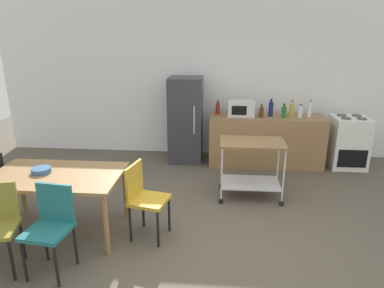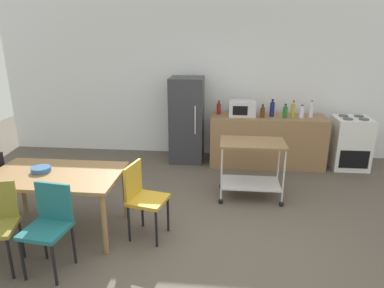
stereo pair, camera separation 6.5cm
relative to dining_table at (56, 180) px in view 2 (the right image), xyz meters
The scene contains 18 objects.
ground_plane 1.91m from the dining_table, ahead, with size 12.00×12.00×0.00m, color brown.
back_wall 3.66m from the dining_table, 60.01° to the left, with size 8.40×0.12×2.90m, color white.
kitchen_counter 3.67m from the dining_table, 42.89° to the left, with size 2.00×0.64×0.90m, color olive.
dining_table is the anchor object (origin of this frame).
chair_mustard 1.03m from the dining_table, ahead, with size 0.48×0.48×0.89m.
chair_teal 0.73m from the dining_table, 70.06° to the right, with size 0.45×0.45×0.89m.
stove_oven 4.85m from the dining_table, 31.30° to the left, with size 0.60×0.61×0.92m.
refrigerator 2.88m from the dining_table, 64.52° to the left, with size 0.60×0.63×1.55m.
kitchen_cart 2.59m from the dining_table, 25.95° to the left, with size 0.91×0.57×0.85m.
bottle_sesame_oil 3.19m from the dining_table, 54.99° to the left, with size 0.08×0.08×0.24m.
microwave 3.36m from the dining_table, 48.18° to the left, with size 0.46×0.35×0.26m.
bottle_soda 3.54m from the dining_table, 43.10° to the left, with size 0.08×0.08×0.22m.
bottle_wine 3.73m from the dining_table, 42.24° to the left, with size 0.08×0.08×0.31m.
bottle_sparkling_water 3.82m from the dining_table, 39.06° to the left, with size 0.08×0.08×0.24m.
bottle_olive_oil 3.98m from the dining_table, 38.55° to the left, with size 0.07×0.07×0.29m.
bottle_vinegar 4.07m from the dining_table, 36.99° to the left, with size 0.08×0.08×0.23m.
bottle_soy_sauce 4.23m from the dining_table, 36.14° to the left, with size 0.07×0.07×0.29m.
fruit_bowl 0.22m from the dining_table, behind, with size 0.22×0.22×0.06m, color #33598C.
Camera 2 is at (0.14, -3.37, 2.29)m, focal length 32.05 mm.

